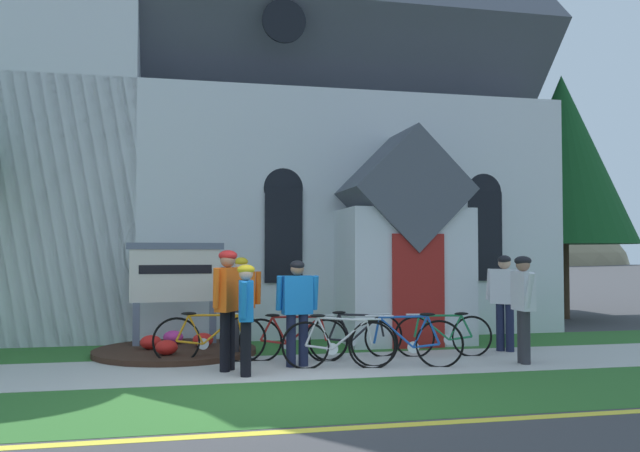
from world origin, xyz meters
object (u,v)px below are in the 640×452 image
bicycle_silver (356,336)px  bicycle_yellow (293,339)px  bicycle_red (209,339)px  cyclist_in_red_jersey (228,299)px  bicycle_blue (444,335)px  bicycle_white (407,342)px  cyclist_in_green_jersey (297,305)px  bicycle_green (338,343)px  roadside_conifer (562,160)px  cyclist_in_yellow_jersey (246,312)px  church_sign (176,278)px  cyclist_in_orange_jersey (523,300)px  cyclist_in_blue_jersey (241,299)px  cyclist_in_white_jersey (505,295)px

bicycle_silver → bicycle_yellow: bearing=-175.5°
bicycle_red → cyclist_in_red_jersey: bearing=-75.0°
bicycle_blue → bicycle_white: bearing=-139.0°
cyclist_in_green_jersey → cyclist_in_red_jersey: cyclist_in_red_jersey is taller
bicycle_green → roadside_conifer: (7.70, 6.14, 3.85)m
cyclist_in_yellow_jersey → church_sign: bearing=108.6°
church_sign → cyclist_in_yellow_jersey: 3.05m
bicycle_yellow → bicycle_red: 1.33m
church_sign → bicycle_yellow: church_sign is taller
bicycle_silver → roadside_conifer: 9.69m
cyclist_in_red_jersey → cyclist_in_orange_jersey: 4.63m
cyclist_in_blue_jersey → cyclist_in_white_jersey: (4.63, -0.36, 0.02)m
cyclist_in_yellow_jersey → roadside_conifer: (9.14, 6.46, 3.32)m
cyclist_in_white_jersey → cyclist_in_green_jersey: 3.96m
bicycle_white → bicycle_green: 1.07m
cyclist_in_yellow_jersey → bicycle_green: bearing=12.3°
bicycle_silver → bicycle_blue: bearing=-5.6°
bicycle_red → cyclist_in_green_jersey: (1.29, -0.67, 0.56)m
cyclist_in_red_jersey → roadside_conifer: (9.36, 6.02, 3.17)m
church_sign → roadside_conifer: roadside_conifer is taller
cyclist_in_red_jersey → bicycle_silver: bearing=19.3°
cyclist_in_blue_jersey → bicycle_red: bearing=-140.3°
bicycle_red → cyclist_in_yellow_jersey: size_ratio=1.14×
roadside_conifer → cyclist_in_white_jersey: bearing=-130.8°
bicycle_silver → cyclist_in_orange_jersey: size_ratio=1.00×
bicycle_white → cyclist_in_white_jersey: 2.57m
cyclist_in_blue_jersey → church_sign: bearing=132.8°
bicycle_blue → bicycle_red: bearing=177.1°
bicycle_red → cyclist_in_green_jersey: 1.56m
bicycle_red → cyclist_in_green_jersey: cyclist_in_green_jersey is taller
bicycle_white → roadside_conifer: (6.63, 6.22, 3.85)m
bicycle_yellow → cyclist_in_orange_jersey: 3.71m
bicycle_white → cyclist_in_orange_jersey: (1.88, -0.15, 0.62)m
bicycle_silver → cyclist_in_yellow_jersey: bearing=-148.5°
bicycle_yellow → roadside_conifer: roadside_conifer is taller
bicycle_silver → roadside_conifer: roadside_conifer is taller
bicycle_red → roadside_conifer: (9.58, 5.20, 3.84)m
bicycle_green → cyclist_in_red_jersey: cyclist_in_red_jersey is taller
cyclist_in_white_jersey → bicycle_blue: bearing=-167.3°
bicycle_yellow → roadside_conifer: (8.26, 5.34, 3.87)m
bicycle_yellow → bicycle_silver: 1.09m
bicycle_yellow → bicycle_green: (0.55, -0.81, 0.01)m
bicycle_blue → roadside_conifer: (5.69, 5.40, 3.87)m
bicycle_red → cyclist_in_blue_jersey: 0.93m
bicycle_red → church_sign: bearing=108.1°
bicycle_silver → cyclist_in_white_jersey: cyclist_in_white_jersey is taller
cyclist_in_green_jersey → cyclist_in_red_jersey: 1.09m
bicycle_green → roadside_conifer: 10.58m
cyclist_in_white_jersey → roadside_conifer: 7.48m
bicycle_blue → cyclist_in_yellow_jersey: 3.66m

